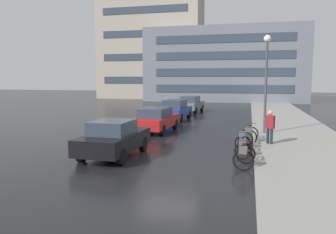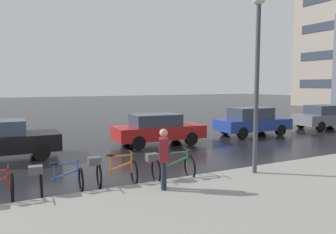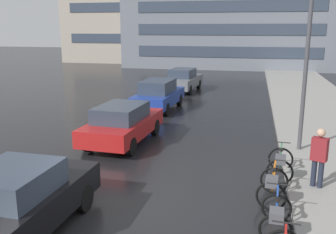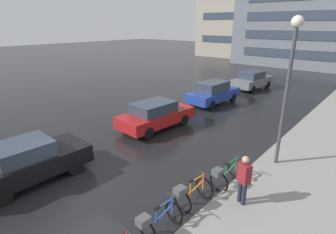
% 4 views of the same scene
% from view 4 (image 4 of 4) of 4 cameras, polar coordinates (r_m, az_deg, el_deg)
% --- Properties ---
extents(ground_plane, '(140.00, 140.00, 0.00)m').
position_cam_4_polar(ground_plane, '(9.77, -17.30, -15.15)').
color(ground_plane, black).
extents(bicycle_second, '(0.76, 1.35, 0.97)m').
position_cam_4_polar(bicycle_second, '(7.54, -2.38, -21.51)').
color(bicycle_second, black).
rests_on(bicycle_second, ground).
extents(bicycle_third, '(0.85, 1.38, 0.99)m').
position_cam_4_polar(bicycle_third, '(8.47, 5.02, -16.10)').
color(bicycle_third, black).
rests_on(bicycle_third, ground).
extents(bicycle_farthest, '(0.85, 1.47, 0.96)m').
position_cam_4_polar(bicycle_farthest, '(9.55, 12.52, -12.01)').
color(bicycle_farthest, black).
rests_on(bicycle_farthest, ground).
extents(car_black, '(1.96, 4.08, 1.54)m').
position_cam_4_polar(car_black, '(10.79, -28.06, -8.47)').
color(car_black, black).
rests_on(car_black, ground).
extents(car_red, '(2.10, 4.42, 1.50)m').
position_cam_4_polar(car_red, '(14.24, -2.73, 0.49)').
color(car_red, '#AD1919').
rests_on(car_red, ground).
extents(car_blue, '(2.03, 4.41, 1.60)m').
position_cam_4_polar(car_blue, '(19.02, 9.79, 5.26)').
color(car_blue, navy).
rests_on(car_blue, ground).
extents(car_grey, '(2.16, 4.41, 1.56)m').
position_cam_4_polar(car_grey, '(24.31, 17.84, 7.68)').
color(car_grey, slate).
rests_on(car_grey, ground).
extents(pedestrian, '(0.46, 0.39, 1.76)m').
position_cam_4_polar(pedestrian, '(8.48, 16.13, -12.81)').
color(pedestrian, '#1E2333').
rests_on(pedestrian, ground).
extents(streetlamp, '(0.42, 0.42, 5.71)m').
position_cam_4_polar(streetlamp, '(10.47, 24.96, 8.97)').
color(streetlamp, '#424247').
rests_on(streetlamp, ground).
extents(building_facade_main, '(22.60, 10.42, 10.47)m').
position_cam_4_polar(building_facade_main, '(41.20, 32.19, 16.51)').
color(building_facade_main, slate).
rests_on(building_facade_main, ground).
extents(building_facade_side, '(16.70, 7.38, 16.85)m').
position_cam_4_polar(building_facade_side, '(47.93, 17.84, 22.33)').
color(building_facade_side, '#9E9384').
rests_on(building_facade_side, ground).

